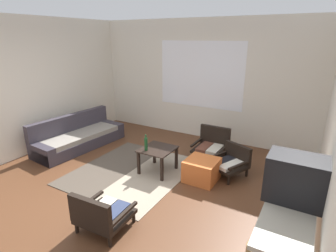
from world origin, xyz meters
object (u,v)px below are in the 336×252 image
Objects in this scene: ottoman_orange at (202,170)px; clay_vase at (298,172)px; coffee_table at (158,153)px; armchair_by_window at (212,144)px; console_shelf at (291,205)px; armchair_corner at (231,161)px; armchair_striped_foreground at (101,214)px; glass_bottle at (146,144)px; couch at (78,137)px; crt_television at (295,178)px.

clay_vase reaches higher than ottoman_orange.
armchair_by_window is (0.61, 1.05, -0.08)m from coffee_table.
coffee_table is 0.35× the size of console_shelf.
armchair_corner reaches higher than coffee_table.
armchair_striped_foreground is at bearing -112.62° from armchair_corner.
armchair_striped_foreground is at bearing -76.81° from glass_bottle.
armchair_by_window is at bearing 101.27° from ottoman_orange.
clay_vase reaches higher than armchair_striped_foreground.
ottoman_orange is (2.92, 0.00, -0.03)m from couch.
console_shelf reaches higher than coffee_table.
armchair_by_window is 2.67m from clay_vase.
glass_bottle is at bearing -163.12° from ottoman_orange.
glass_bottle is at bearing 162.04° from clay_vase.
couch is at bearing 172.00° from glass_bottle.
armchair_striped_foreground is (2.34, -1.78, 0.03)m from couch.
couch reaches higher than armchair_striped_foreground.
ottoman_orange is at bearing -128.45° from armchair_corner.
coffee_table is at bearing 151.78° from console_shelf.
coffee_table is at bearing 50.18° from glass_bottle.
armchair_by_window reaches higher than armchair_striped_foreground.
armchair_corner is 0.57m from ottoman_orange.
armchair_corner is at bearing 26.29° from coffee_table.
crt_television is (2.02, 0.39, 0.87)m from armchair_striped_foreground.
crt_television reaches higher than armchair_by_window.
glass_bottle reaches higher than armchair_by_window.
coffee_table is at bearing -171.36° from ottoman_orange.
glass_bottle is (-0.35, 1.50, 0.32)m from armchair_striped_foreground.
armchair_by_window reaches higher than coffee_table.
armchair_by_window is 0.37× the size of console_shelf.
console_shelf is at bearing 87.44° from crt_television.
coffee_table is 1.87× the size of clay_vase.
clay_vase is at bearing -35.94° from ottoman_orange.
clay_vase is at bearing -22.54° from coffee_table.
armchair_corner is 2.30× the size of clay_vase.
clay_vase is at bearing -50.45° from armchair_by_window.
glass_bottle is (-2.37, 0.77, -0.46)m from clay_vase.
console_shelf reaches higher than armchair_corner.
coffee_table is 0.30m from glass_bottle.
coffee_table is 2.52m from clay_vase.
glass_bottle reaches higher than coffee_table.
console_shelf is (4.37, -1.32, 0.59)m from couch.
console_shelf is 0.32m from crt_television.
coffee_table is 1.13× the size of ottoman_orange.
couch reaches higher than armchair_corner.
clay_vase is at bearing 19.85° from armchair_striped_foreground.
armchair_striped_foreground reaches higher than ottoman_orange.
crt_television is 1.72× the size of glass_bottle.
glass_bottle is (-2.37, 1.11, -0.55)m from crt_television.
armchair_corner is 2.15m from console_shelf.
glass_bottle is at bearing 103.19° from armchair_striped_foreground.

